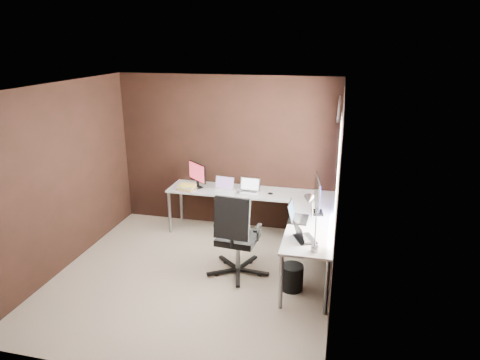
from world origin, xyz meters
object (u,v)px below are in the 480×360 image
(laptop_white, at_px, (223,188))
(laptop_silver, at_px, (249,189))
(laptop_black_big, at_px, (296,216))
(book_stack, at_px, (187,187))
(monitor_left, at_px, (197,174))
(drawer_pedestal, at_px, (308,231))
(wastebasket, at_px, (292,277))
(office_chair, at_px, (237,251))
(desk_lamp, at_px, (311,215))
(laptop_black_small, at_px, (303,236))
(monitor_right, at_px, (317,194))

(laptop_white, relative_size, laptop_silver, 1.00)
(laptop_black_big, bearing_deg, book_stack, 68.37)
(monitor_left, distance_m, laptop_white, 0.49)
(drawer_pedestal, bearing_deg, wastebasket, -95.41)
(book_stack, bearing_deg, laptop_black_big, -23.04)
(laptop_silver, relative_size, laptop_black_big, 0.91)
(laptop_white, distance_m, office_chair, 1.39)
(laptop_silver, height_order, laptop_black_big, laptop_black_big)
(office_chair, bearing_deg, wastebasket, -9.71)
(desk_lamp, bearing_deg, laptop_white, 119.64)
(desk_lamp, bearing_deg, drawer_pedestal, 81.93)
(wastebasket, bearing_deg, book_stack, 145.02)
(monitor_left, xyz_separation_m, wastebasket, (1.73, -1.47, -0.80))
(laptop_black_small, relative_size, book_stack, 1.19)
(laptop_white, xyz_separation_m, book_stack, (-0.58, -0.11, -0.00))
(monitor_left, distance_m, monitor_right, 2.05)
(office_chair, bearing_deg, monitor_left, 131.81)
(laptop_white, distance_m, laptop_black_big, 1.52)
(laptop_silver, relative_size, office_chair, 0.29)
(drawer_pedestal, bearing_deg, laptop_white, 168.39)
(monitor_left, distance_m, laptop_silver, 0.88)
(wastebasket, bearing_deg, laptop_black_small, -27.63)
(laptop_black_small, relative_size, wastebasket, 1.12)
(monitor_right, distance_m, book_stack, 2.14)
(drawer_pedestal, bearing_deg, office_chair, -133.20)
(monitor_left, relative_size, desk_lamp, 0.62)
(monitor_right, height_order, laptop_black_big, monitor_right)
(wastebasket, bearing_deg, drawer_pedestal, 84.59)
(monitor_left, xyz_separation_m, book_stack, (-0.13, -0.17, -0.19))
(drawer_pedestal, bearing_deg, laptop_silver, 162.58)
(monitor_right, relative_size, laptop_black_big, 1.68)
(drawer_pedestal, relative_size, office_chair, 0.52)
(laptop_silver, bearing_deg, office_chair, -81.52)
(office_chair, distance_m, wastebasket, 0.81)
(monitor_left, relative_size, monitor_right, 0.66)
(monitor_right, bearing_deg, laptop_black_small, 165.11)
(laptop_black_small, relative_size, desk_lamp, 0.56)
(drawer_pedestal, distance_m, laptop_black_small, 1.27)
(book_stack, height_order, wastebasket, book_stack)
(desk_lamp, bearing_deg, monitor_left, 126.20)
(book_stack, bearing_deg, laptop_black_small, -34.59)
(desk_lamp, distance_m, office_chair, 1.33)
(monitor_right, distance_m, wastebasket, 1.20)
(desk_lamp, bearing_deg, monitor_right, 77.18)
(monitor_left, bearing_deg, wastebasket, -0.43)
(laptop_black_big, height_order, laptop_black_small, laptop_black_big)
(monitor_left, distance_m, laptop_black_small, 2.40)
(desk_lamp, bearing_deg, laptop_silver, 110.36)
(monitor_right, height_order, laptop_black_small, monitor_right)
(monitor_right, distance_m, laptop_black_big, 0.45)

